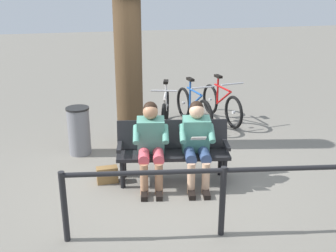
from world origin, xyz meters
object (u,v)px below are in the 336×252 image
(bench, at_px, (173,147))
(person_reading, at_px, (197,140))
(handbag, at_px, (107,175))
(tree_trunk, at_px, (128,61))
(person_companion, at_px, (151,141))
(bicycle_purple, at_px, (194,108))
(bicycle_red, at_px, (165,111))
(litter_bin, at_px, (79,131))
(bicycle_green, at_px, (221,104))

(bench, xyz_separation_m, person_reading, (-0.29, 0.22, 0.16))
(handbag, height_order, tree_trunk, tree_trunk)
(tree_trunk, bearing_deg, person_reading, 112.21)
(person_companion, xyz_separation_m, tree_trunk, (0.05, -1.53, 0.84))
(bicycle_purple, xyz_separation_m, bicycle_red, (0.61, 0.08, 0.00))
(bench, distance_m, person_companion, 0.39)
(bench, xyz_separation_m, person_companion, (0.34, 0.10, 0.16))
(person_companion, bearing_deg, person_reading, 179.95)
(handbag, bearing_deg, person_companion, 161.21)
(litter_bin, xyz_separation_m, bicycle_purple, (-2.31, -0.94, -0.05))
(bench, relative_size, litter_bin, 2.05)
(person_reading, height_order, bicycle_green, person_reading)
(bench, height_order, litter_bin, bench)
(handbag, bearing_deg, bicycle_purple, -132.95)
(person_reading, distance_m, bicycle_red, 2.40)
(person_companion, xyz_separation_m, bicycle_red, (-0.76, -2.25, -0.30))
(litter_bin, height_order, bicycle_purple, bicycle_purple)
(bench, relative_size, tree_trunk, 0.55)
(bicycle_purple, bearing_deg, bicycle_red, -89.09)
(bicycle_green, bearing_deg, litter_bin, -77.31)
(tree_trunk, bearing_deg, bicycle_green, -155.84)
(bicycle_purple, bearing_deg, tree_trunk, -67.46)
(person_reading, distance_m, person_companion, 0.64)
(person_reading, relative_size, litter_bin, 1.48)
(tree_trunk, bearing_deg, bicycle_red, -138.41)
(handbag, height_order, bicycle_purple, bicycle_purple)
(person_companion, relative_size, tree_trunk, 0.40)
(bicycle_red, bearing_deg, tree_trunk, -31.25)
(person_companion, distance_m, bicycle_green, 3.19)
(handbag, xyz_separation_m, tree_trunk, (-0.56, -1.32, 1.39))
(bench, xyz_separation_m, bicycle_purple, (-1.03, -2.23, -0.15))
(person_companion, height_order, tree_trunk, tree_trunk)
(handbag, xyz_separation_m, bicycle_green, (-2.62, -2.25, 0.24))
(tree_trunk, bearing_deg, bicycle_purple, -150.46)
(bicycle_purple, bearing_deg, litter_bin, -74.89)
(person_reading, bearing_deg, person_companion, -0.05)
(person_companion, height_order, handbag, person_companion)
(person_companion, bearing_deg, litter_bin, -44.65)
(bicycle_purple, bearing_deg, person_reading, -23.76)
(litter_bin, relative_size, bicycle_purple, 0.49)
(tree_trunk, distance_m, bicycle_purple, 1.99)
(handbag, distance_m, tree_trunk, 2.00)
(bench, xyz_separation_m, bicycle_red, (-0.42, -2.15, -0.15))
(handbag, bearing_deg, bicycle_green, -139.43)
(bicycle_green, bearing_deg, bicycle_red, -87.65)
(person_reading, distance_m, bicycle_green, 2.95)
(handbag, distance_m, bicycle_green, 3.46)
(person_reading, height_order, litter_bin, person_reading)
(bench, height_order, person_reading, person_reading)
(tree_trunk, distance_m, bicycle_red, 1.58)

